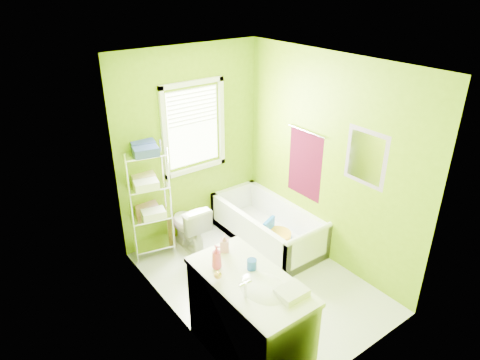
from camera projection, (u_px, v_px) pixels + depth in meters
ground at (257, 281)px, 5.17m from camera, size 2.90×2.90×0.00m
room_envelope at (260, 165)px, 4.49m from camera, size 2.14×2.94×2.62m
window at (194, 123)px, 5.51m from camera, size 0.92×0.05×1.22m
door at (237, 298)px, 3.45m from camera, size 0.09×0.80×2.00m
right_wall_decor at (328, 161)px, 5.13m from camera, size 0.04×1.48×1.17m
bathtub at (268, 230)px, 5.89m from camera, size 0.77×1.64×0.53m
toilet at (189, 225)px, 5.68m from camera, size 0.41×0.68×0.67m
vanity at (250, 316)px, 3.97m from camera, size 0.63×1.23×1.17m
wire_shelf_unit at (149, 190)px, 5.29m from camera, size 0.57×0.47×1.54m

